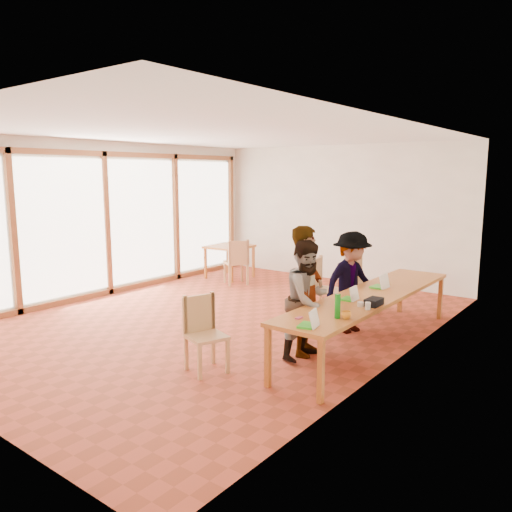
{
  "coord_description": "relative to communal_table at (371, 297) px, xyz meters",
  "views": [
    {
      "loc": [
        5.28,
        -5.93,
        2.37
      ],
      "look_at": [
        0.6,
        0.17,
        1.1
      ],
      "focal_mm": 35.0,
      "sensor_mm": 36.0,
      "label": 1
    }
  ],
  "objects": [
    {
      "name": "laptop_far",
      "position": [
        -0.04,
        0.41,
        0.1
      ],
      "size": [
        0.23,
        0.26,
        0.21
      ],
      "rotation": [
        0.0,
        0.0,
        -0.06
      ],
      "color": "green",
      "rests_on": "communal_table"
    },
    {
      "name": "communal_table",
      "position": [
        0.0,
        0.0,
        0.0
      ],
      "size": [
        0.8,
        4.0,
        0.75
      ],
      "color": "#BB7329",
      "rests_on": "ground"
    },
    {
      "name": "person_far",
      "position": [
        -0.53,
        0.44,
        0.06
      ],
      "size": [
        0.86,
        1.12,
        1.53
      ],
      "primitive_type": "imported",
      "rotation": [
        0.0,
        0.0,
        1.23
      ],
      "color": "gray",
      "rests_on": "ground"
    },
    {
      "name": "chair_empty",
      "position": [
        -0.94,
        1.51,
        -0.08
      ],
      "size": [
        0.55,
        0.55,
        0.54
      ],
      "rotation": [
        0.0,
        0.0,
        -0.18
      ],
      "color": "tan",
      "rests_on": "ground"
    },
    {
      "name": "chair_near",
      "position": [
        -1.28,
        -2.0,
        -0.14
      ],
      "size": [
        0.55,
        0.55,
        0.49
      ],
      "rotation": [
        0.0,
        0.0,
        -0.35
      ],
      "color": "tan",
      "rests_on": "ground"
    },
    {
      "name": "window_wall",
      "position": [
        -5.46,
        -0.3,
        0.8
      ],
      "size": [
        0.1,
        8.0,
        3.0
      ],
      "primitive_type": "cube",
      "color": "white",
      "rests_on": "ground"
    },
    {
      "name": "pink_phone",
      "position": [
        -0.15,
        -1.6,
        0.05
      ],
      "size": [
        0.05,
        0.1,
        0.01
      ],
      "primitive_type": "cube",
      "color": "#BE4063",
      "rests_on": "communal_table"
    },
    {
      "name": "laptop_mid",
      "position": [
        -0.06,
        -0.48,
        0.1
      ],
      "size": [
        0.2,
        0.23,
        0.18
      ],
      "rotation": [
        0.0,
        0.0,
        0.04
      ],
      "color": "green",
      "rests_on": "communal_table"
    },
    {
      "name": "green_bottle",
      "position": [
        0.19,
        -1.32,
        0.19
      ],
      "size": [
        0.07,
        0.07,
        0.28
      ],
      "primitive_type": "cylinder",
      "color": "#127114",
      "rests_on": "communal_table"
    },
    {
      "name": "person_mid",
      "position": [
        -0.47,
        -0.89,
        0.07
      ],
      "size": [
        0.63,
        0.79,
        1.55
      ],
      "primitive_type": "imported",
      "rotation": [
        0.0,
        0.0,
        1.51
      ],
      "color": "gray",
      "rests_on": "ground"
    },
    {
      "name": "black_pouch",
      "position": [
        0.28,
        -0.55,
        0.09
      ],
      "size": [
        0.16,
        0.26,
        0.09
      ],
      "primitive_type": "cube",
      "color": "black",
      "rests_on": "communal_table"
    },
    {
      "name": "clear_glass",
      "position": [
        0.3,
        -0.78,
        0.09
      ],
      "size": [
        0.07,
        0.07,
        0.09
      ],
      "primitive_type": "cylinder",
      "color": "silver",
      "rests_on": "communal_table"
    },
    {
      "name": "person_near",
      "position": [
        -0.57,
        -0.77,
        0.15
      ],
      "size": [
        0.58,
        0.72,
        1.71
      ],
      "primitive_type": "imported",
      "rotation": [
        0.0,
        0.0,
        1.88
      ],
      "color": "gray",
      "rests_on": "ground"
    },
    {
      "name": "yellow_mug",
      "position": [
        0.28,
        -1.29,
        0.09
      ],
      "size": [
        0.14,
        0.14,
        0.09
      ],
      "primitive_type": "imported",
      "rotation": [
        0.0,
        0.0,
        -0.37
      ],
      "color": "orange",
      "rests_on": "communal_table"
    },
    {
      "name": "ceiling",
      "position": [
        -2.5,
        -0.3,
        2.32
      ],
      "size": [
        6.0,
        8.0,
        0.04
      ],
      "primitive_type": "cube",
      "color": "white",
      "rests_on": "wall_back"
    },
    {
      "name": "chair_far",
      "position": [
        -1.2,
        0.76,
        -0.07
      ],
      "size": [
        0.57,
        0.57,
        0.55
      ],
      "rotation": [
        0.0,
        0.0,
        0.23
      ],
      "color": "tan",
      "rests_on": "ground"
    },
    {
      "name": "side_table",
      "position": [
        -4.56,
        2.35,
        -0.03
      ],
      "size": [
        0.9,
        0.9,
        0.75
      ],
      "rotation": [
        0.0,
        0.0,
        0.09
      ],
      "color": "#BB7329",
      "rests_on": "ground"
    },
    {
      "name": "wall_right",
      "position": [
        0.5,
        -0.3,
        0.8
      ],
      "size": [
        0.1,
        8.0,
        3.0
      ],
      "primitive_type": "cube",
      "color": "white",
      "rests_on": "ground"
    },
    {
      "name": "wall_back",
      "position": [
        -2.5,
        3.7,
        0.8
      ],
      "size": [
        6.0,
        0.1,
        3.0
      ],
      "primitive_type": "cube",
      "color": "white",
      "rests_on": "ground"
    },
    {
      "name": "laptop_near",
      "position": [
        0.12,
        -1.79,
        0.1
      ],
      "size": [
        0.24,
        0.26,
        0.19
      ],
      "rotation": [
        0.0,
        0.0,
        0.22
      ],
      "color": "green",
      "rests_on": "communal_table"
    },
    {
      "name": "ground",
      "position": [
        -2.5,
        -0.3,
        -0.7
      ],
      "size": [
        8.0,
        8.0,
        0.0
      ],
      "primitive_type": "plane",
      "color": "#AB4129",
      "rests_on": "ground"
    },
    {
      "name": "chair_spare",
      "position": [
        -3.94,
        1.88,
        -0.1
      ],
      "size": [
        0.64,
        0.64,
        0.52
      ],
      "rotation": [
        0.0,
        0.0,
        2.55
      ],
      "color": "tan",
      "rests_on": "ground"
    },
    {
      "name": "condiment_cup",
      "position": [
        0.18,
        -0.71,
        0.08
      ],
      "size": [
        0.08,
        0.08,
        0.06
      ],
      "primitive_type": "cylinder",
      "color": "white",
      "rests_on": "communal_table"
    },
    {
      "name": "chair_mid",
      "position": [
        -1.1,
        0.11,
        -0.21
      ],
      "size": [
        0.4,
        0.4,
        0.42
      ],
      "rotation": [
        0.0,
        0.0,
        -0.07
      ],
      "color": "tan",
      "rests_on": "ground"
    }
  ]
}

